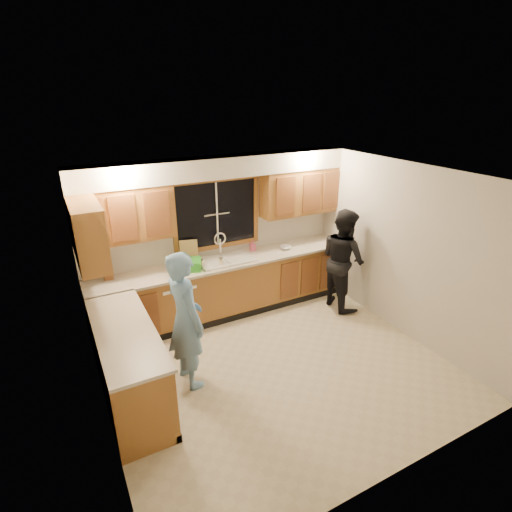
{
  "coord_description": "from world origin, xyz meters",
  "views": [
    {
      "loc": [
        -2.26,
        -3.68,
        3.37
      ],
      "look_at": [
        0.04,
        0.65,
        1.34
      ],
      "focal_mm": 28.0,
      "sensor_mm": 36.0,
      "label": 1
    }
  ],
  "objects_px": {
    "bowl": "(285,248)",
    "sink": "(226,264)",
    "man": "(186,320)",
    "soap_bottle": "(253,245)",
    "woman": "(343,259)",
    "dish_crate": "(190,265)",
    "stove": "(139,395)",
    "dishwasher": "(175,302)",
    "knife_block": "(108,272)"
  },
  "relations": [
    {
      "from": "stove",
      "to": "woman",
      "type": "height_order",
      "value": "woman"
    },
    {
      "from": "stove",
      "to": "knife_block",
      "type": "xyz_separation_m",
      "value": [
        0.08,
        1.99,
        0.58
      ]
    },
    {
      "from": "woman",
      "to": "dish_crate",
      "type": "bearing_deg",
      "value": 77.63
    },
    {
      "from": "dishwasher",
      "to": "stove",
      "type": "bearing_deg",
      "value": -117.69
    },
    {
      "from": "knife_block",
      "to": "dish_crate",
      "type": "height_order",
      "value": "knife_block"
    },
    {
      "from": "stove",
      "to": "man",
      "type": "height_order",
      "value": "man"
    },
    {
      "from": "sink",
      "to": "stove",
      "type": "bearing_deg",
      "value": -134.61
    },
    {
      "from": "dishwasher",
      "to": "soap_bottle",
      "type": "height_order",
      "value": "soap_bottle"
    },
    {
      "from": "dishwasher",
      "to": "woman",
      "type": "relative_size",
      "value": 0.49
    },
    {
      "from": "woman",
      "to": "dish_crate",
      "type": "height_order",
      "value": "woman"
    },
    {
      "from": "stove",
      "to": "woman",
      "type": "bearing_deg",
      "value": 17.89
    },
    {
      "from": "dishwasher",
      "to": "stove",
      "type": "relative_size",
      "value": 0.91
    },
    {
      "from": "stove",
      "to": "dish_crate",
      "type": "height_order",
      "value": "dish_crate"
    },
    {
      "from": "man",
      "to": "woman",
      "type": "xyz_separation_m",
      "value": [
        2.88,
        0.65,
        -0.03
      ]
    },
    {
      "from": "stove",
      "to": "dish_crate",
      "type": "distance_m",
      "value": 2.21
    },
    {
      "from": "dish_crate",
      "to": "soap_bottle",
      "type": "distance_m",
      "value": 1.18
    },
    {
      "from": "woman",
      "to": "dish_crate",
      "type": "relative_size",
      "value": 5.31
    },
    {
      "from": "stove",
      "to": "man",
      "type": "relative_size",
      "value": 0.52
    },
    {
      "from": "sink",
      "to": "dish_crate",
      "type": "relative_size",
      "value": 2.72
    },
    {
      "from": "dish_crate",
      "to": "stove",
      "type": "bearing_deg",
      "value": -124.31
    },
    {
      "from": "man",
      "to": "soap_bottle",
      "type": "bearing_deg",
      "value": -56.47
    },
    {
      "from": "dish_crate",
      "to": "dishwasher",
      "type": "bearing_deg",
      "value": 171.58
    },
    {
      "from": "bowl",
      "to": "stove",
      "type": "bearing_deg",
      "value": -148.03
    },
    {
      "from": "soap_bottle",
      "to": "bowl",
      "type": "height_order",
      "value": "soap_bottle"
    },
    {
      "from": "dishwasher",
      "to": "dish_crate",
      "type": "height_order",
      "value": "dish_crate"
    },
    {
      "from": "sink",
      "to": "man",
      "type": "relative_size",
      "value": 0.49
    },
    {
      "from": "sink",
      "to": "dishwasher",
      "type": "relative_size",
      "value": 1.05
    },
    {
      "from": "sink",
      "to": "bowl",
      "type": "bearing_deg",
      "value": -1.13
    },
    {
      "from": "sink",
      "to": "dish_crate",
      "type": "bearing_deg",
      "value": -174.88
    },
    {
      "from": "bowl",
      "to": "sink",
      "type": "bearing_deg",
      "value": 178.87
    },
    {
      "from": "woman",
      "to": "soap_bottle",
      "type": "height_order",
      "value": "woman"
    },
    {
      "from": "stove",
      "to": "man",
      "type": "xyz_separation_m",
      "value": [
        0.71,
        0.51,
        0.42
      ]
    },
    {
      "from": "dishwasher",
      "to": "bowl",
      "type": "relative_size",
      "value": 4.28
    },
    {
      "from": "stove",
      "to": "bowl",
      "type": "bearing_deg",
      "value": 31.97
    },
    {
      "from": "dishwasher",
      "to": "man",
      "type": "height_order",
      "value": "man"
    },
    {
      "from": "sink",
      "to": "soap_bottle",
      "type": "relative_size",
      "value": 4.72
    },
    {
      "from": "dishwasher",
      "to": "stove",
      "type": "xyz_separation_m",
      "value": [
        -0.95,
        -1.81,
        0.04
      ]
    },
    {
      "from": "soap_bottle",
      "to": "stove",
      "type": "bearing_deg",
      "value": -139.85
    },
    {
      "from": "soap_bottle",
      "to": "bowl",
      "type": "bearing_deg",
      "value": -20.8
    },
    {
      "from": "soap_bottle",
      "to": "woman",
      "type": "bearing_deg",
      "value": -34.67
    },
    {
      "from": "bowl",
      "to": "dish_crate",
      "type": "bearing_deg",
      "value": -178.93
    },
    {
      "from": "dish_crate",
      "to": "sink",
      "type": "bearing_deg",
      "value": 5.12
    },
    {
      "from": "man",
      "to": "sink",
      "type": "bearing_deg",
      "value": -48.08
    },
    {
      "from": "dish_crate",
      "to": "soap_bottle",
      "type": "bearing_deg",
      "value": 11.11
    },
    {
      "from": "sink",
      "to": "man",
      "type": "height_order",
      "value": "man"
    },
    {
      "from": "man",
      "to": "soap_bottle",
      "type": "xyz_separation_m",
      "value": [
        1.67,
        1.49,
        0.14
      ]
    },
    {
      "from": "dishwasher",
      "to": "dish_crate",
      "type": "distance_m",
      "value": 0.64
    },
    {
      "from": "dishwasher",
      "to": "bowl",
      "type": "bearing_deg",
      "value": -0.2
    },
    {
      "from": "bowl",
      "to": "woman",
      "type": "bearing_deg",
      "value": -42.69
    },
    {
      "from": "dishwasher",
      "to": "soap_bottle",
      "type": "relative_size",
      "value": 4.5
    }
  ]
}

